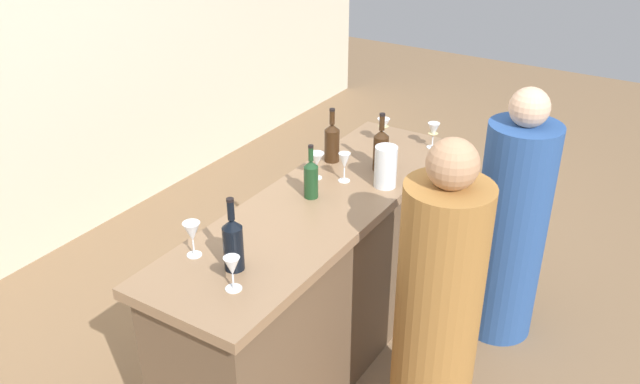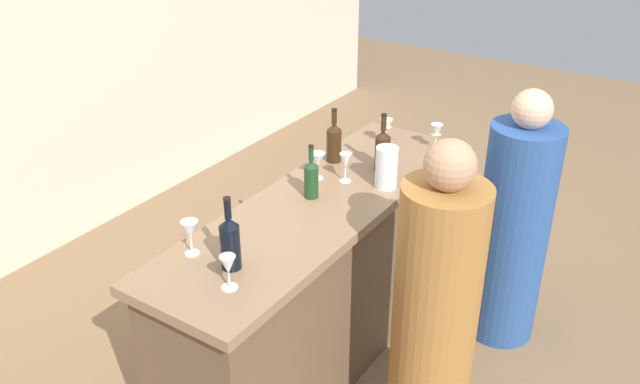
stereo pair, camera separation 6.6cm
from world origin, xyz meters
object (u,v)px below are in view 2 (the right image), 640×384
Objects in this scene: wine_bottle_second_left_olive_green at (311,178)px; wine_glass_near_right at (345,162)px; wine_bottle_leftmost_near_black at (230,242)px; water_pitcher at (386,167)px; person_left_guest at (513,230)px; wine_glass_near_left at (436,132)px; wine_glass_far_left at (386,127)px; person_center_guest at (435,316)px; wine_glass_near_center at (228,266)px; wine_bottle_center_amber_brown at (334,141)px; wine_glass_far_center at (318,160)px; wine_glass_far_right at (190,231)px; wine_bottle_second_right_amber_brown at (382,149)px.

wine_bottle_second_left_olive_green is 0.24m from wine_glass_near_right.
wine_bottle_leftmost_near_black reaches higher than water_pitcher.
wine_glass_near_left is at bearing -3.86° from person_left_guest.
wine_bottle_leftmost_near_black is 0.92m from wine_glass_near_right.
wine_glass_far_left is 0.54m from water_pitcher.
water_pitcher reaches higher than wine_glass_near_right.
wine_bottle_second_left_olive_green is 0.18× the size of person_center_guest.
wine_glass_far_left is at bearing 5.99° from wine_glass_near_center.
person_left_guest reaches higher than wine_bottle_center_amber_brown.
wine_glass_near_center reaches higher than wine_glass_far_center.
person_left_guest is 0.95m from person_center_guest.
person_center_guest is (0.51, -0.69, -0.40)m from wine_bottle_leftmost_near_black.
wine_bottle_leftmost_near_black is 2.08× the size of wine_glass_near_right.
wine_bottle_leftmost_near_black is 1.11m from wine_bottle_center_amber_brown.
person_left_guest is (1.57, -0.63, -0.42)m from wine_glass_near_center.
wine_glass_far_right is at bearing 53.06° from person_center_guest.
water_pitcher is at bearing -151.41° from wine_glass_far_left.
wine_bottle_center_amber_brown is 2.12× the size of wine_glass_far_center.
wine_bottle_leftmost_near_black is 2.13× the size of wine_glass_far_left.
wine_glass_far_left is 1.28m from person_center_guest.
wine_bottle_center_amber_brown is at bearing 13.49° from wine_glass_near_center.
wine_bottle_second_left_olive_green is at bearing 139.82° from water_pitcher.
wine_bottle_center_amber_brown is at bearing 10.58° from wine_bottle_leftmost_near_black.
wine_glass_far_right is 0.73× the size of water_pitcher.
person_left_guest is at bearing -56.02° from wine_glass_far_center.
wine_glass_far_left is 1.07× the size of wine_glass_far_center.
wine_glass_near_left is 1.05× the size of wine_glass_far_center.
wine_bottle_second_right_amber_brown reaches higher than wine_glass_near_left.
wine_bottle_leftmost_near_black is 0.20m from wine_glass_far_right.
wine_bottle_second_right_amber_brown is 0.35m from wine_glass_far_center.
wine_bottle_second_right_amber_brown is 2.13× the size of wine_glass_near_left.
wine_bottle_second_left_olive_green reaches higher than wine_glass_near_right.
wine_glass_far_left is (0.36, -0.13, -0.01)m from wine_bottle_center_amber_brown.
wine_glass_near_center is 0.10× the size of person_left_guest.
person_left_guest reaches higher than wine_glass_far_right.
person_left_guest is (0.33, -0.64, -0.44)m from wine_bottle_second_right_amber_brown.
wine_bottle_center_amber_brown is 1.91× the size of wine_glass_far_right.
wine_glass_near_right is 0.54m from wine_glass_far_left.
wine_bottle_center_amber_brown is at bearing 11.26° from wine_glass_far_center.
wine_bottle_second_right_amber_brown is 2.01× the size of wine_glass_far_right.
wine_glass_near_right is 0.91m from person_center_guest.
wine_glass_near_right is (0.92, 0.02, -0.02)m from wine_bottle_leftmost_near_black.
wine_glass_near_right is at bearing -70.94° from wine_glass_far_center.
wine_glass_far_left reaches higher than wine_glass_near_center.
wine_bottle_second_right_amber_brown is 0.97m from person_center_guest.
wine_bottle_center_amber_brown is at bearing 98.43° from wine_bottle_second_right_amber_brown.
wine_glass_near_left is at bearing -0.85° from water_pitcher.
wine_bottle_leftmost_near_black is 1.68m from person_left_guest.
wine_bottle_second_right_amber_brown reaches higher than wine_bottle_center_amber_brown.
person_left_guest is at bearing -31.94° from wine_glass_far_right.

